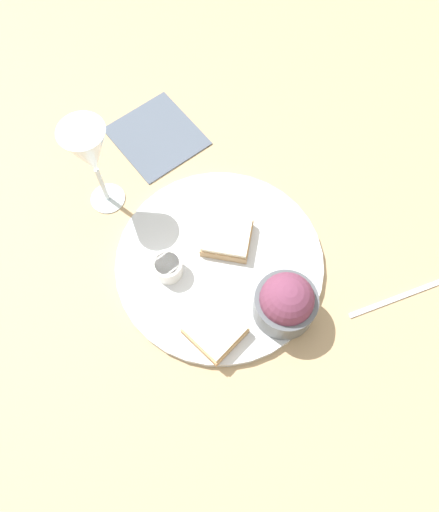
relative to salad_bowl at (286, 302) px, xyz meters
name	(u,v)px	position (x,y,z in m)	size (l,w,h in m)	color
ground_plane	(220,264)	(-0.07, 0.11, -0.05)	(4.00, 4.00, 0.00)	tan
dinner_plate	(220,263)	(-0.07, 0.11, -0.05)	(0.34, 0.34, 0.01)	silver
salad_bowl	(286,302)	(0.00, 0.00, 0.00)	(0.10, 0.10, 0.09)	#4C5156
sauce_ramekin	(168,267)	(-0.16, 0.11, -0.02)	(0.05, 0.05, 0.03)	white
cheese_toast_near	(227,237)	(-0.05, 0.14, -0.03)	(0.10, 0.10, 0.03)	tan
cheese_toast_far	(215,330)	(-0.11, -0.01, -0.03)	(0.10, 0.10, 0.03)	tan
wine_glass	(90,154)	(-0.23, 0.28, 0.08)	(0.07, 0.07, 0.19)	silver
napkin	(157,136)	(-0.11, 0.39, -0.05)	(0.19, 0.20, 0.01)	#4C5666
fork	(397,298)	(0.19, -0.03, -0.05)	(0.17, 0.02, 0.01)	silver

